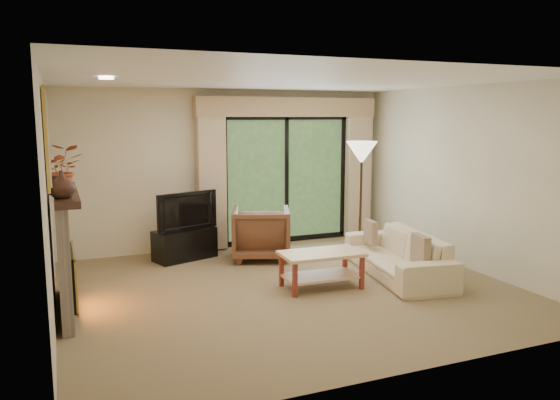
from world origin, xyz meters
name	(u,v)px	position (x,y,z in m)	size (l,w,h in m)	color
floor	(289,289)	(0.00, 0.00, 0.00)	(5.50, 5.50, 0.00)	olive
ceiling	(290,80)	(0.00, 0.00, 2.60)	(5.50, 5.50, 0.00)	white
wall_back	(229,169)	(0.00, 2.50, 1.30)	(5.00, 5.00, 0.00)	beige
wall_front	(410,224)	(0.00, -2.50, 1.30)	(5.00, 5.00, 0.00)	beige
wall_left	(48,200)	(-2.75, 0.00, 1.30)	(5.00, 5.00, 0.00)	beige
wall_right	(466,178)	(2.75, 0.00, 1.30)	(5.00, 5.00, 0.00)	beige
fireplace	(64,252)	(-2.63, 0.20, 0.69)	(0.24, 1.70, 1.37)	slate
mirror	(48,137)	(-2.71, 0.20, 1.95)	(0.07, 1.45, 1.02)	gold
sliding_door	(286,179)	(1.00, 2.45, 1.10)	(2.26, 0.10, 2.16)	black
curtain_left	(212,177)	(-0.35, 2.34, 1.20)	(0.45, 0.18, 2.35)	tan
curtain_right	(358,171)	(2.35, 2.34, 1.20)	(0.45, 0.18, 2.35)	tan
cornice	(288,107)	(1.00, 2.36, 2.32)	(3.20, 0.24, 0.32)	tan
media_console	(185,244)	(-0.90, 1.95, 0.23)	(0.93, 0.42, 0.47)	black
tv	(184,210)	(-0.90, 1.95, 0.76)	(1.01, 0.13, 0.58)	black
armchair	(261,233)	(0.19, 1.53, 0.40)	(0.85, 0.88, 0.80)	brown
sofa	(397,254)	(1.61, -0.03, 0.30)	(2.05, 0.80, 0.60)	beige
pillow_near	(420,250)	(1.54, -0.62, 0.51)	(0.10, 0.37, 0.37)	brown
pillow_far	(371,232)	(1.54, 0.56, 0.50)	(0.09, 0.34, 0.34)	brown
coffee_table	(321,270)	(0.40, -0.11, 0.23)	(1.04, 0.57, 0.47)	#EAB883
floor_lamp	(361,199)	(1.71, 1.15, 0.89)	(0.48, 0.48, 1.79)	#FFF0CB
vase	(62,184)	(-2.61, -0.38, 1.51)	(0.26, 0.26, 0.27)	#382119
branches	(61,169)	(-2.61, -0.08, 1.63)	(0.47, 0.41, 0.52)	#B0512E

